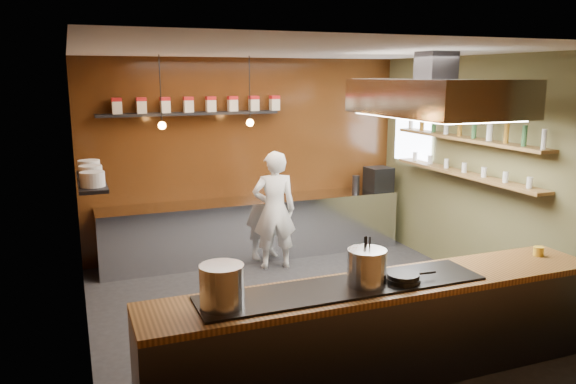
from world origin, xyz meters
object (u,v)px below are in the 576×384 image
extractor_hood (434,97)px  stockpot_small (367,267)px  chef (274,210)px  stockpot_large (222,286)px  espresso_machine (379,179)px

extractor_hood → stockpot_small: 2.40m
extractor_hood → stockpot_small: extractor_hood is taller
stockpot_small → chef: bearing=84.4°
stockpot_large → chef: (1.61, 3.24, -0.26)m
stockpot_large → stockpot_small: (1.30, 0.00, -0.01)m
extractor_hood → chef: (-1.19, 2.00, -1.65)m
stockpot_large → espresso_machine: stockpot_large is taller
extractor_hood → espresso_machine: extractor_hood is taller
stockpot_small → chef: (0.32, 3.24, -0.25)m
extractor_hood → chef: bearing=120.7°
stockpot_small → espresso_machine: (2.30, 3.74, -0.01)m
extractor_hood → stockpot_large: size_ratio=5.61×
stockpot_large → stockpot_small: stockpot_large is taller
stockpot_small → chef: 3.26m
stockpot_small → chef: chef is taller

